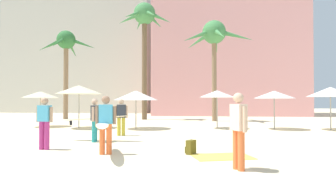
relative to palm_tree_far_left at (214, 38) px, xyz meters
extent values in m
plane|color=beige|center=(-2.03, -18.10, -6.55)|extent=(120.00, 120.00, 0.00)
cube|color=pink|center=(1.81, 12.73, 0.22)|extent=(16.28, 11.12, 13.53)
cube|color=beige|center=(-17.95, 19.21, 5.72)|extent=(19.96, 11.70, 24.54)
cylinder|color=#896B4C|center=(0.02, 0.00, -3.05)|extent=(0.37, 0.37, 7.00)
sphere|color=#428447|center=(0.02, 0.00, 0.46)|extent=(1.86, 1.86, 1.86)
cone|color=#428447|center=(1.74, -0.13, 0.08)|extent=(2.66, 0.60, 1.14)
cone|color=#428447|center=(0.21, 1.61, -0.17)|extent=(0.71, 2.54, 1.61)
cone|color=#428447|center=(-1.24, 1.15, 0.01)|extent=(2.20, 2.06, 1.28)
cone|color=#428447|center=(-1.32, -1.02, -0.04)|extent=(2.31, 1.90, 1.37)
cone|color=#428447|center=(0.36, -1.65, -0.04)|extent=(0.93, 2.62, 1.37)
cylinder|color=#896B4C|center=(-12.77, 1.13, -3.08)|extent=(0.40, 0.40, 6.93)
sphere|color=#2D6B33|center=(-12.77, 1.13, 0.38)|extent=(1.61, 1.61, 1.61)
cone|color=#2D6B33|center=(-11.32, 1.34, 0.02)|extent=(2.28, 0.67, 1.07)
cone|color=#2D6B33|center=(-12.83, 2.50, -0.20)|extent=(0.44, 2.13, 1.47)
cone|color=#2D6B33|center=(-14.21, 1.09, -0.06)|extent=(2.22, 0.42, 1.22)
cone|color=#2D6B33|center=(-12.77, -0.29, -0.11)|extent=(0.37, 2.19, 1.31)
cylinder|color=brown|center=(-5.83, 1.32, -2.02)|extent=(0.43, 0.43, 9.06)
sphere|color=#428447|center=(-5.83, 1.32, 2.51)|extent=(1.86, 1.86, 1.86)
cone|color=#428447|center=(-4.45, 1.13, 2.05)|extent=(2.07, 0.69, 1.30)
cone|color=#428447|center=(-5.13, 2.57, 2.14)|extent=(1.38, 2.01, 1.12)
cone|color=#428447|center=(-6.50, 2.55, 2.06)|extent=(1.34, 1.99, 1.27)
cone|color=#428447|center=(-7.25, 1.53, 2.16)|extent=(2.12, 0.71, 1.09)
cone|color=#428447|center=(-6.54, 0.10, 2.11)|extent=(1.39, 1.99, 1.19)
cone|color=#428447|center=(-5.10, 0.09, 2.14)|extent=(1.42, 1.99, 1.14)
cylinder|color=gray|center=(-4.63, -7.16, -5.46)|extent=(0.06, 0.06, 2.17)
cone|color=white|center=(-4.63, -7.16, -4.65)|extent=(2.52, 2.52, 0.54)
cylinder|color=gray|center=(-10.77, -6.51, -5.46)|extent=(0.06, 0.06, 2.16)
cone|color=beige|center=(-10.77, -6.51, -4.58)|extent=(2.20, 2.20, 0.39)
cylinder|color=gray|center=(3.12, -6.52, -5.47)|extent=(0.06, 0.06, 2.15)
cone|color=white|center=(3.12, -6.52, -4.61)|extent=(2.26, 2.26, 0.43)
cylinder|color=gray|center=(-8.03, -7.12, -5.30)|extent=(0.06, 0.06, 2.49)
cone|color=beige|center=(-8.03, -7.12, -4.30)|extent=(2.67, 2.67, 0.50)
cylinder|color=gray|center=(-0.04, -6.35, -5.45)|extent=(0.06, 0.06, 2.19)
cone|color=white|center=(-0.04, -6.35, -4.56)|extent=(2.08, 2.08, 0.41)
cylinder|color=gray|center=(6.03, -6.69, -5.38)|extent=(0.06, 0.06, 2.34)
cone|color=white|center=(6.03, -6.69, -4.47)|extent=(2.48, 2.48, 0.53)
cube|color=#F4CC4C|center=(-0.28, -15.37, -6.54)|extent=(1.89, 1.53, 0.01)
cube|color=brown|center=(-1.17, -15.06, -6.34)|extent=(0.31, 0.35, 0.42)
cube|color=#473E12|center=(-1.27, -15.00, -6.42)|extent=(0.16, 0.21, 0.18)
cylinder|color=teal|center=(-4.99, -12.68, -6.14)|extent=(0.18, 0.18, 0.82)
cylinder|color=teal|center=(-4.97, -12.88, -6.14)|extent=(0.18, 0.18, 0.82)
cube|color=#333842|center=(-4.98, -12.78, -5.43)|extent=(0.26, 0.42, 0.59)
sphere|color=#D1A889|center=(-4.98, -12.78, -5.00)|extent=(0.27, 0.27, 0.24)
cylinder|color=#D1A889|center=(-5.01, -12.53, -5.47)|extent=(0.11, 0.11, 0.56)
cylinder|color=#D1A889|center=(-4.95, -13.03, -5.47)|extent=(0.11, 0.11, 0.56)
ellipsoid|color=beige|center=(-4.98, -12.48, -5.65)|extent=(2.79, 0.39, 0.27)
ellipsoid|color=#B93827|center=(-4.98, -12.48, -5.65)|extent=(2.79, 0.41, 0.24)
cube|color=black|center=(-6.08, -12.47, -5.85)|extent=(0.11, 0.02, 0.19)
cylinder|color=orange|center=(-3.58, -15.35, -6.09)|extent=(0.20, 0.20, 0.91)
cylinder|color=orange|center=(-3.77, -15.40, -6.09)|extent=(0.20, 0.20, 0.91)
cube|color=#4CB2DB|center=(-3.67, -15.38, -5.36)|extent=(0.45, 0.32, 0.57)
sphere|color=#936B51|center=(-3.67, -15.38, -4.93)|extent=(0.30, 0.30, 0.24)
cylinder|color=#936B51|center=(-3.43, -15.31, -5.39)|extent=(0.12, 0.12, 0.54)
cylinder|color=#936B51|center=(-3.91, -15.45, -5.39)|extent=(0.12, 0.12, 0.54)
ellipsoid|color=white|center=(-3.67, -15.68, -5.65)|extent=(1.25, 2.80, 0.07)
ellipsoid|color=gold|center=(-3.67, -15.68, -5.65)|extent=(1.28, 2.82, 0.04)
cube|color=black|center=(-4.04, -14.60, -5.76)|extent=(0.05, 0.10, 0.18)
cylinder|color=#B7337F|center=(-6.04, -14.74, -6.09)|extent=(0.18, 0.18, 0.91)
cylinder|color=#B7337F|center=(-5.84, -14.77, -6.09)|extent=(0.18, 0.18, 0.91)
cube|color=#4CB2DB|center=(-5.94, -14.76, -5.37)|extent=(0.43, 0.27, 0.52)
sphere|color=tan|center=(-5.94, -14.76, -4.97)|extent=(0.27, 0.27, 0.24)
cylinder|color=tan|center=(-6.19, -14.72, -5.41)|extent=(0.11, 0.11, 0.50)
cylinder|color=tan|center=(-5.69, -14.79, -5.41)|extent=(0.11, 0.11, 0.50)
cylinder|color=gold|center=(-4.44, -10.56, -6.13)|extent=(0.20, 0.20, 0.82)
cylinder|color=gold|center=(-4.63, -10.63, -6.13)|extent=(0.20, 0.20, 0.82)
cube|color=#333842|center=(-4.53, -10.60, -5.43)|extent=(0.45, 0.34, 0.59)
sphere|color=#D1A889|center=(-4.53, -10.60, -4.99)|extent=(0.31, 0.31, 0.24)
cylinder|color=#D1A889|center=(-4.30, -10.51, -5.46)|extent=(0.13, 0.13, 0.56)
cylinder|color=#D1A889|center=(-4.77, -10.68, -5.46)|extent=(0.13, 0.13, 0.56)
cylinder|color=orange|center=(-0.04, -16.88, -6.09)|extent=(0.22, 0.22, 0.90)
cylinder|color=orange|center=(0.05, -17.06, -6.09)|extent=(0.22, 0.22, 0.90)
cube|color=beige|center=(0.00, -16.97, -5.34)|extent=(0.38, 0.46, 0.61)
sphere|color=#D1A889|center=(0.00, -16.97, -4.90)|extent=(0.32, 0.32, 0.24)
cylinder|color=#D1A889|center=(-0.11, -16.75, -5.38)|extent=(0.13, 0.13, 0.58)
cylinder|color=#D1A889|center=(0.12, -17.20, -5.38)|extent=(0.13, 0.13, 0.58)
camera|label=1|loc=(-0.78, -24.08, -4.97)|focal=32.49mm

